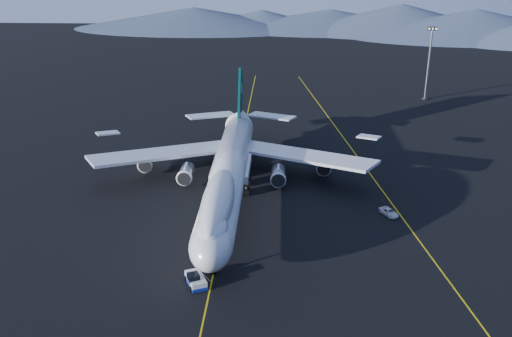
{
  "coord_description": "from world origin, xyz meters",
  "views": [
    {
      "loc": [
        9.91,
        -100.51,
        47.03
      ],
      "look_at": [
        5.18,
        1.68,
        6.0
      ],
      "focal_mm": 40.0,
      "sensor_mm": 36.0,
      "label": 1
    }
  ],
  "objects_px": {
    "pushback_tug": "(196,280)",
    "floodlight_mast": "(429,63)",
    "boeing_747": "(229,172)",
    "service_van": "(389,212)"
  },
  "relations": [
    {
      "from": "boeing_747",
      "to": "service_van",
      "type": "relative_size",
      "value": 16.68
    },
    {
      "from": "service_van",
      "to": "floodlight_mast",
      "type": "xyz_separation_m",
      "value": [
        25.42,
        83.65,
        10.87
      ]
    },
    {
      "from": "pushback_tug",
      "to": "floodlight_mast",
      "type": "height_order",
      "value": "floodlight_mast"
    },
    {
      "from": "boeing_747",
      "to": "pushback_tug",
      "type": "height_order",
      "value": "boeing_747"
    },
    {
      "from": "pushback_tug",
      "to": "floodlight_mast",
      "type": "bearing_deg",
      "value": 37.85
    },
    {
      "from": "boeing_747",
      "to": "floodlight_mast",
      "type": "relative_size",
      "value": 3.2
    },
    {
      "from": "boeing_747",
      "to": "service_van",
      "type": "bearing_deg",
      "value": -10.08
    },
    {
      "from": "boeing_747",
      "to": "floodlight_mast",
      "type": "bearing_deg",
      "value": 54.71
    },
    {
      "from": "boeing_747",
      "to": "service_van",
      "type": "height_order",
      "value": "boeing_747"
    },
    {
      "from": "pushback_tug",
      "to": "service_van",
      "type": "height_order",
      "value": "pushback_tug"
    }
  ]
}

